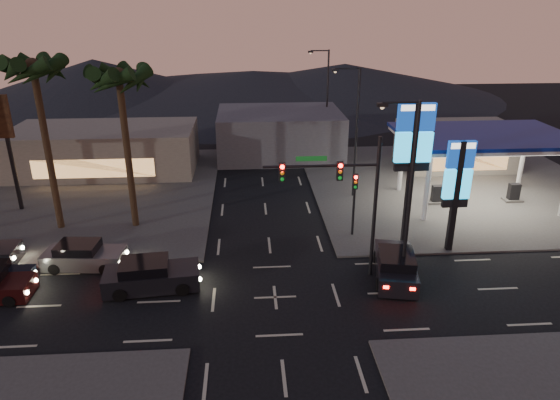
{
  "coord_description": "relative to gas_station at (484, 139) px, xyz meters",
  "views": [
    {
      "loc": [
        -1.29,
        -22.25,
        14.35
      ],
      "look_at": [
        0.68,
        6.17,
        3.0
      ],
      "focal_mm": 32.0,
      "sensor_mm": 36.0,
      "label": 1
    }
  ],
  "objects": [
    {
      "name": "streetlight_near",
      "position": [
        -9.21,
        -11.0,
        0.64
      ],
      "size": [
        2.14,
        0.25,
        10.0
      ],
      "color": "black",
      "rests_on": "ground"
    },
    {
      "name": "car_lane_a_front",
      "position": [
        -22.58,
        -10.66,
        -4.31
      ],
      "size": [
        5.27,
        2.59,
        1.67
      ],
      "color": "black",
      "rests_on": "ground"
    },
    {
      "name": "traffic_signal_mast",
      "position": [
        -12.24,
        -10.01,
        0.15
      ],
      "size": [
        6.1,
        0.39,
        8.0
      ],
      "color": "black",
      "rests_on": "ground"
    },
    {
      "name": "suv_station",
      "position": [
        -9.23,
        -10.47,
        -4.32
      ],
      "size": [
        2.97,
        5.19,
        1.64
      ],
      "color": "black",
      "rests_on": "ground"
    },
    {
      "name": "hill_center",
      "position": [
        -16.0,
        48.0,
        -3.08
      ],
      "size": [
        60.0,
        60.0,
        4.0
      ],
      "primitive_type": "cone",
      "color": "black",
      "rests_on": "ground"
    },
    {
      "name": "pedestal_signal",
      "position": [
        -10.5,
        -5.02,
        -2.16
      ],
      "size": [
        0.32,
        0.39,
        4.3
      ],
      "color": "black",
      "rests_on": "ground"
    },
    {
      "name": "corner_lot_ne",
      "position": [
        0.0,
        4.0,
        -5.02
      ],
      "size": [
        24.0,
        24.0,
        0.12
      ],
      "primitive_type": "cube",
      "color": "#47443F",
      "rests_on": "ground"
    },
    {
      "name": "corner_lot_nw",
      "position": [
        -32.0,
        4.0,
        -5.02
      ],
      "size": [
        24.0,
        24.0,
        0.12
      ],
      "primitive_type": "cube",
      "color": "#47443F",
      "rests_on": "ground"
    },
    {
      "name": "convenience_store",
      "position": [
        2.0,
        9.0,
        -3.08
      ],
      "size": [
        10.0,
        6.0,
        4.0
      ],
      "primitive_type": "cube",
      "color": "#726B5B",
      "rests_on": "ground"
    },
    {
      "name": "building_far_west",
      "position": [
        -30.0,
        10.0,
        -3.08
      ],
      "size": [
        16.0,
        8.0,
        4.0
      ],
      "primitive_type": "cube",
      "color": "#726B5B",
      "rests_on": "ground"
    },
    {
      "name": "palm_b",
      "position": [
        -30.0,
        -2.5,
        4.89
      ],
      "size": [
        4.41,
        4.41,
        11.46
      ],
      "color": "black",
      "rests_on": "ground"
    },
    {
      "name": "building_far_mid",
      "position": [
        -14.0,
        14.0,
        -2.88
      ],
      "size": [
        12.0,
        9.0,
        4.4
      ],
      "primitive_type": "cube",
      "color": "#4C4C51",
      "rests_on": "ground"
    },
    {
      "name": "pylon_sign_tall",
      "position": [
        -7.5,
        -6.5,
        1.31
      ],
      "size": [
        2.2,
        0.35,
        9.0
      ],
      "color": "black",
      "rests_on": "ground"
    },
    {
      "name": "ground",
      "position": [
        -16.0,
        -12.0,
        -5.08
      ],
      "size": [
        140.0,
        140.0,
        0.0
      ],
      "primitive_type": "plane",
      "color": "black",
      "rests_on": "ground"
    },
    {
      "name": "streetlight_far",
      "position": [
        -9.21,
        16.0,
        0.64
      ],
      "size": [
        2.14,
        0.25,
        10.0
      ],
      "color": "black",
      "rests_on": "ground"
    },
    {
      "name": "car_lane_b_front",
      "position": [
        -26.86,
        -8.0,
        -4.38
      ],
      "size": [
        4.76,
        2.25,
        1.51
      ],
      "color": "#4F5052",
      "rests_on": "ground"
    },
    {
      "name": "gas_station",
      "position": [
        0.0,
        0.0,
        0.0
      ],
      "size": [
        12.2,
        8.2,
        5.47
      ],
      "color": "silver",
      "rests_on": "ground"
    },
    {
      "name": "streetlight_mid",
      "position": [
        -9.21,
        2.0,
        0.64
      ],
      "size": [
        2.14,
        0.25,
        10.0
      ],
      "color": "black",
      "rests_on": "ground"
    },
    {
      "name": "hill_right",
      "position": [
        -1.0,
        48.0,
        -2.58
      ],
      "size": [
        50.0,
        50.0,
        5.0
      ],
      "primitive_type": "cone",
      "color": "black",
      "rests_on": "ground"
    },
    {
      "name": "palm_a",
      "position": [
        -25.0,
        -2.5,
        4.35
      ],
      "size": [
        4.41,
        4.41,
        10.86
      ],
      "color": "black",
      "rests_on": "ground"
    },
    {
      "name": "pylon_sign_short",
      "position": [
        -5.0,
        -7.5,
        -0.42
      ],
      "size": [
        1.6,
        0.35,
        7.0
      ],
      "color": "black",
      "rests_on": "ground"
    },
    {
      "name": "hill_left",
      "position": [
        -41.0,
        48.0,
        -2.08
      ],
      "size": [
        40.0,
        40.0,
        6.0
      ],
      "primitive_type": "cone",
      "color": "black",
      "rests_on": "ground"
    }
  ]
}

